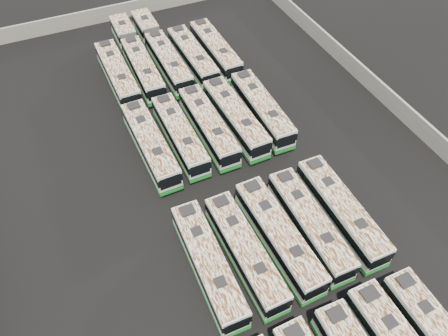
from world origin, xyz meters
TOP-DOWN VIEW (x-y plane):
  - ground at (0.00, 0.00)m, footprint 140.00×140.00m
  - perimeter_wall at (0.00, 0.00)m, footprint 45.20×73.20m
  - bus_midfront_far_left at (-5.04, -7.14)m, footprint 2.60×11.34m
  - bus_midfront_left at (-1.84, -7.36)m, footprint 2.54×11.22m
  - bus_midfront_center at (1.41, -7.20)m, footprint 2.74×11.59m
  - bus_midfront_right at (4.48, -7.18)m, footprint 2.56×11.21m
  - bus_midfront_far_right at (7.75, -7.15)m, footprint 2.56×11.50m
  - bus_midback_far_left at (-5.08, 7.80)m, footprint 2.70×11.62m
  - bus_midback_left at (-1.85, 7.92)m, footprint 2.40×11.11m
  - bus_midback_center at (1.37, 7.94)m, footprint 2.40×11.32m
  - bus_midback_right at (4.51, 7.92)m, footprint 2.73×11.64m
  - bus_midback_far_right at (7.76, 7.98)m, footprint 2.69×11.47m
  - bus_back_far_left at (-4.98, 20.67)m, footprint 2.55×11.61m
  - bus_back_left at (-1.84, 23.54)m, footprint 2.69×17.40m
  - bus_back_center at (1.38, 23.54)m, footprint 2.39×17.43m
  - bus_back_right at (4.57, 20.48)m, footprint 2.56×11.30m
  - bus_back_far_right at (7.76, 20.68)m, footprint 2.43×11.36m

SIDE VIEW (x-z plane):
  - ground at x=0.00m, z-range 0.00..0.00m
  - perimeter_wall at x=0.00m, z-range 0.00..2.20m
  - bus_midback_left at x=-1.85m, z-range 0.04..3.16m
  - bus_back_left at x=-1.84m, z-range 0.03..3.18m
  - bus_midfront_right at x=4.48m, z-range 0.04..3.18m
  - bus_midfront_left at x=-1.84m, z-range 0.04..3.18m
  - bus_back_center at x=1.38m, z-range 0.03..3.19m
  - bus_back_right at x=4.57m, z-range 0.04..3.21m
  - bus_midfront_far_left at x=-5.04m, z-range 0.04..3.22m
  - bus_midback_center at x=1.37m, z-range 0.04..3.22m
  - bus_back_far_right at x=7.76m, z-range 0.04..3.24m
  - bus_midback_far_right at x=7.76m, z-range 0.04..3.25m
  - bus_midfront_far_right at x=7.75m, z-range 0.04..3.27m
  - bus_midfront_center at x=1.41m, z-range 0.04..3.29m
  - bus_midback_far_left at x=-5.08m, z-range 0.04..3.30m
  - bus_midback_right at x=4.51m, z-range 0.04..3.30m
  - bus_back_far_left at x=-4.98m, z-range 0.04..3.30m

